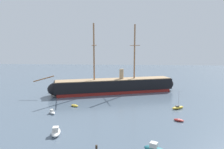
{
  "coord_description": "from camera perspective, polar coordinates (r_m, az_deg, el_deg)",
  "views": [
    {
      "loc": [
        3.97,
        -29.53,
        19.95
      ],
      "look_at": [
        -1.79,
        40.92,
        10.39
      ],
      "focal_mm": 32.75,
      "sensor_mm": 36.0,
      "label": 1
    }
  ],
  "objects": [
    {
      "name": "dinghy_mid_right",
      "position": [
        59.35,
        18.15,
        -12.0
      ],
      "size": [
        2.96,
        2.25,
        0.64
      ],
      "color": "#B22D28",
      "rests_on": "ground"
    },
    {
      "name": "motorboat_foreground_left",
      "position": [
        50.1,
        -15.39,
        -15.18
      ],
      "size": [
        3.04,
        5.09,
        2.0
      ],
      "color": "silver",
      "rests_on": "ground"
    },
    {
      "name": "mooring_piling_left_pair",
      "position": [
        41.62,
        -4.37,
        -19.91
      ],
      "size": [
        0.43,
        0.43,
        1.35
      ],
      "primitive_type": "cylinder",
      "color": "#382B1E",
      "rests_on": "ground"
    },
    {
      "name": "motorboat_foreground_right",
      "position": [
        42.22,
        11.91,
        -19.66
      ],
      "size": [
        4.86,
        3.71,
        1.89
      ],
      "color": "#236670",
      "rests_on": "ground"
    },
    {
      "name": "tall_ship",
      "position": [
        89.24,
        0.75,
        -3.13
      ],
      "size": [
        59.52,
        24.47,
        29.64
      ],
      "color": "maroon",
      "rests_on": "ground"
    },
    {
      "name": "dinghy_alongside_bow",
      "position": [
        70.68,
        -10.38,
        -8.53
      ],
      "size": [
        3.2,
        2.56,
        0.7
      ],
      "color": "gold",
      "rests_on": "ground"
    },
    {
      "name": "sailboat_alongside_stern",
      "position": [
        70.34,
        17.89,
        -8.73
      ],
      "size": [
        4.68,
        3.6,
        6.03
      ],
      "color": "gold",
      "rests_on": "ground"
    },
    {
      "name": "motorboat_mid_left",
      "position": [
        65.01,
        -16.39,
        -10.07
      ],
      "size": [
        3.02,
        3.21,
        1.31
      ],
      "color": "silver",
      "rests_on": "ground"
    },
    {
      "name": "motorboat_far_left",
      "position": [
        94.03,
        -15.97,
        -4.43
      ],
      "size": [
        4.77,
        2.61,
        1.9
      ],
      "color": "orange",
      "rests_on": "ground"
    }
  ]
}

